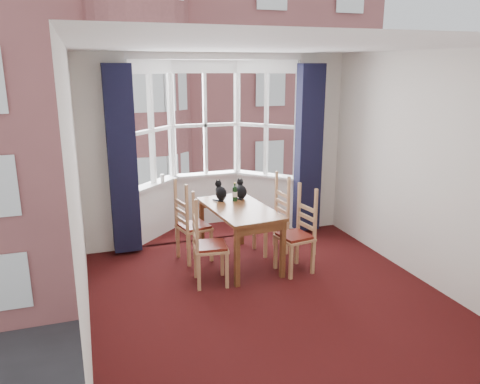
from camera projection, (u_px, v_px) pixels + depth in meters
name	position (u px, v px, depth m)	size (l,w,h in m)	color
floor	(274.00, 303.00, 5.32)	(4.50, 4.50, 0.00)	black
ceiling	(280.00, 46.00, 4.59)	(4.50, 4.50, 0.00)	white
wall_left	(78.00, 201.00, 4.34)	(4.50, 4.50, 0.00)	silver
wall_right	(431.00, 171.00, 5.57)	(4.50, 4.50, 0.00)	silver
wall_near	(419.00, 269.00, 2.90)	(4.00, 4.00, 0.00)	silver
wall_back_pier_left	(104.00, 156.00, 6.50)	(0.70, 0.12, 2.80)	silver
wall_back_pier_right	(316.00, 144.00, 7.52)	(0.70, 0.12, 2.80)	silver
bay_window	(209.00, 144.00, 7.47)	(2.76, 0.94, 2.80)	white
curtain_left	(122.00, 161.00, 6.42)	(0.38, 0.22, 2.60)	black
curtain_right	(309.00, 149.00, 7.30)	(0.38, 0.22, 2.60)	black
dining_table	(239.00, 215.00, 6.23)	(0.86, 1.43, 0.80)	brown
chair_left_near	(203.00, 248.00, 5.69)	(0.45, 0.47, 0.92)	tan
chair_left_far	(188.00, 228.00, 6.37)	(0.48, 0.50, 0.92)	tan
chair_right_near	(300.00, 236.00, 6.08)	(0.46, 0.48, 0.92)	tan
chair_right_far	(276.00, 220.00, 6.73)	(0.44, 0.45, 0.92)	tan
cat_left	(221.00, 192.00, 6.52)	(0.20, 0.24, 0.29)	black
cat_right	(241.00, 191.00, 6.61)	(0.16, 0.22, 0.29)	black
wine_bottle	(235.00, 193.00, 6.46)	(0.07, 0.07, 0.26)	black
candle_tall	(162.00, 178.00, 7.21)	(0.06, 0.06, 0.13)	white
street	(112.00, 180.00, 36.38)	(80.00, 80.00, 0.00)	#333335
tenement_building	(132.00, 93.00, 17.71)	(18.40, 7.80, 15.20)	#9A514F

